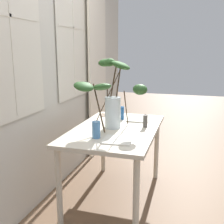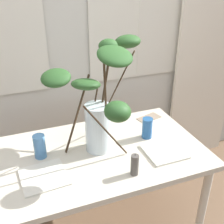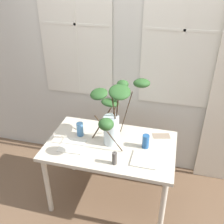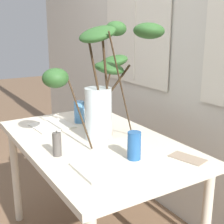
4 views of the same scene
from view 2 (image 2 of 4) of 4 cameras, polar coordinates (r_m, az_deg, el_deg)
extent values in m
cube|color=beige|center=(2.17, -9.59, 18.06)|extent=(5.11, 0.12, 2.81)
cube|color=silver|center=(2.62, 19.72, 15.75)|extent=(0.64, 0.03, 2.56)
cube|color=beige|center=(1.75, -2.42, -8.41)|extent=(1.27, 0.77, 0.04)
cylinder|color=beige|center=(2.00, 17.73, -18.35)|extent=(0.05, 0.05, 0.71)
cylinder|color=beige|center=(2.18, -20.05, -14.28)|extent=(0.05, 0.05, 0.71)
cylinder|color=beige|center=(2.40, 8.33, -8.32)|extent=(0.05, 0.05, 0.71)
cylinder|color=silver|center=(1.68, -2.90, -3.23)|extent=(0.15, 0.15, 0.30)
cylinder|color=silver|center=(1.73, -2.83, -5.94)|extent=(0.14, 0.14, 0.10)
cylinder|color=#382819|center=(1.70, 0.14, 3.37)|extent=(0.16, 0.26, 0.60)
ellipsoid|color=#285123|center=(1.72, 3.21, 14.07)|extent=(0.21, 0.22, 0.09)
cylinder|color=#382819|center=(1.69, -4.01, -0.97)|extent=(0.11, 0.05, 0.39)
ellipsoid|color=#285123|center=(1.64, -5.30, 5.61)|extent=(0.23, 0.23, 0.11)
cylinder|color=#382819|center=(1.64, -1.85, 2.52)|extent=(0.08, 0.11, 0.61)
ellipsoid|color=#285123|center=(1.58, -0.79, 13.26)|extent=(0.15, 0.15, 0.09)
cylinder|color=#382819|center=(1.55, -1.07, -3.96)|extent=(0.26, 0.03, 0.37)
ellipsoid|color=#285123|center=(1.36, 1.14, 0.10)|extent=(0.15, 0.15, 0.11)
cylinder|color=#382819|center=(1.72, -7.00, -0.24)|extent=(0.23, 0.20, 0.41)
ellipsoid|color=#285123|center=(1.72, -11.29, 6.80)|extent=(0.26, 0.26, 0.13)
cylinder|color=#382819|center=(1.60, -1.25, 1.32)|extent=(0.06, 0.11, 0.58)
ellipsoid|color=#285123|center=(1.49, 0.59, 11.30)|extent=(0.27, 0.27, 0.15)
cylinder|color=#4C84BC|center=(1.70, -14.42, -6.76)|extent=(0.07, 0.07, 0.14)
cylinder|color=#235693|center=(1.84, 7.14, -3.24)|extent=(0.07, 0.07, 0.14)
cube|color=silver|center=(1.59, -13.64, -12.58)|extent=(0.25, 0.25, 0.01)
cube|color=silver|center=(1.75, 10.47, -7.85)|extent=(0.23, 0.23, 0.01)
cube|color=gray|center=(2.11, 7.48, -1.18)|extent=(0.19, 0.13, 0.00)
cylinder|color=#514C47|center=(1.53, 4.61, -10.63)|extent=(0.04, 0.04, 0.12)
cylinder|color=black|center=(1.49, 4.71, -8.62)|extent=(0.00, 0.00, 0.01)
camera|label=1|loc=(2.10, -88.89, -8.11)|focal=43.52mm
camera|label=3|loc=(1.27, 112.61, 16.83)|focal=41.35mm
camera|label=4|loc=(2.04, 52.28, 6.38)|focal=50.22mm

